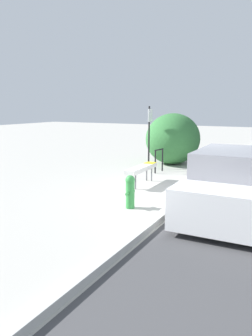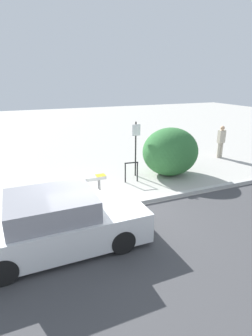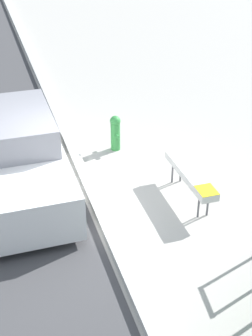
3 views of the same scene
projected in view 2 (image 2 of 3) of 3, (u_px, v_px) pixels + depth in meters
name	position (u px, v px, depth m)	size (l,w,h in m)	color
ground_plane	(93.00, 213.00, 8.12)	(60.00, 60.00, 0.00)	#ADAAA3
curb	(93.00, 211.00, 8.10)	(60.00, 0.20, 0.13)	#B7B7B2
bench	(84.00, 180.00, 9.44)	(1.63, 0.31, 0.57)	#515156
bike_rack	(131.00, 170.00, 10.39)	(0.55, 0.12, 0.83)	black
sign_post	(136.00, 144.00, 10.77)	(0.36, 0.08, 2.30)	black
fire_hydrant	(21.00, 200.00, 8.04)	(0.36, 0.22, 0.77)	#338C3F
shrub_hedge	(170.00, 152.00, 11.05)	(2.40, 2.13, 2.02)	#337038
pedestrian	(221.00, 141.00, 13.50)	(0.39, 0.23, 1.67)	#B7AD99
parked_car_near	(58.00, 223.00, 6.31)	(4.18, 1.91, 1.40)	black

